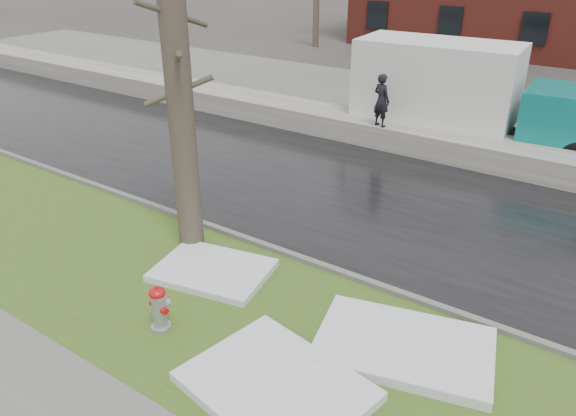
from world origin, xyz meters
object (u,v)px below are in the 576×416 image
Objects in this scene: fire_hydrant at (159,306)px; worker at (381,100)px; box_truck at (467,93)px; tree at (179,94)px.

fire_hydrant is 10.43m from worker.
box_truck is (1.03, 12.23, 1.18)m from fire_hydrant.
fire_hydrant is 0.09× the size of box_truck.
worker reaches higher than fire_hydrant.
fire_hydrant is at bearing -98.76° from box_truck.
box_truck is at bearing 75.04° from tree.
fire_hydrant is 4.09m from tree.
box_truck is 2.77m from worker.
tree is at bearing 103.14° from worker.
fire_hydrant is 0.53× the size of worker.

